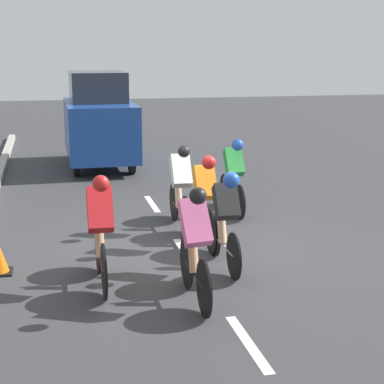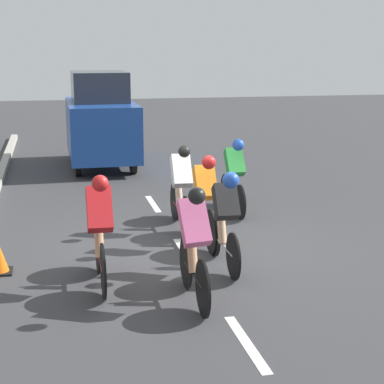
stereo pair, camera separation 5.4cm
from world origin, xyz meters
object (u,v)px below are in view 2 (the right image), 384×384
Objects in this scene: cyclist_pink at (194,243)px; support_car at (101,121)px; cyclist_red at (100,229)px; cyclist_green at (234,174)px; cyclist_orange at (205,198)px; cyclist_white at (181,186)px; cyclist_black at (225,217)px.

cyclist_pink is 9.70m from support_car.
cyclist_pink is 1.35m from cyclist_red.
cyclist_green is 2.08m from cyclist_orange.
support_car is at bearing -82.44° from cyclist_white.
cyclist_green is (-1.69, -4.11, -0.02)m from cyclist_pink.
cyclist_green is at bearing -108.35° from cyclist_black.
cyclist_green is 4.30m from cyclist_red.
cyclist_red is 0.44× the size of support_car.
cyclist_white is (-1.57, -2.46, -0.02)m from cyclist_red.
cyclist_orange reaches higher than cyclist_black.
cyclist_pink reaches higher than cyclist_orange.
cyclist_orange reaches higher than cyclist_green.
support_car reaches higher than cyclist_orange.
cyclist_black is at bearing -169.37° from cyclist_red.
cyclist_green is at bearing -129.94° from cyclist_red.
cyclist_black is 2.14m from cyclist_white.
cyclist_black is at bearing 97.05° from support_car.
cyclist_pink is 0.99× the size of cyclist_green.
cyclist_orange is (-0.68, -2.29, -0.01)m from cyclist_pink.
cyclist_red is 8.91m from support_car.
cyclist_orange is (0.03, -1.14, 0.00)m from cyclist_black.
cyclist_black is 0.45× the size of support_car.
cyclist_red is at bearing 85.34° from support_car.
support_car is (1.06, -8.54, 0.44)m from cyclist_black.
support_car is at bearing -82.07° from cyclist_orange.
cyclist_black is at bearing 91.29° from cyclist_orange.
cyclist_white is (-0.50, -3.27, -0.01)m from cyclist_pink.
cyclist_white is at bearing 97.56° from support_car.
cyclist_orange is at bearing 100.34° from cyclist_white.
cyclist_red reaches higher than cyclist_pink.
support_car reaches higher than cyclist_white.
support_car is (0.85, -6.41, 0.44)m from cyclist_white.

